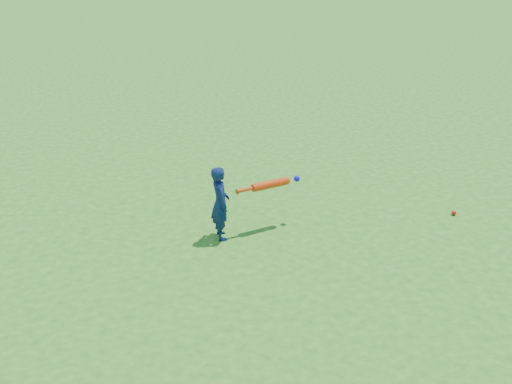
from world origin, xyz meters
TOP-DOWN VIEW (x-y plane):
  - ground at (0.00, 0.00)m, footprint 80.00×80.00m
  - child at (-0.74, 0.16)m, footprint 0.28×0.38m
  - ground_ball_red at (2.46, 0.40)m, footprint 0.07×0.07m
  - bat_swing at (-0.06, 0.36)m, footprint 0.87×0.38m

SIDE VIEW (x-z plane):
  - ground at x=0.00m, z-range 0.00..0.00m
  - ground_ball_red at x=2.46m, z-range 0.00..0.07m
  - child at x=-0.74m, z-range 0.00..0.97m
  - bat_swing at x=-0.06m, z-range 0.57..0.67m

